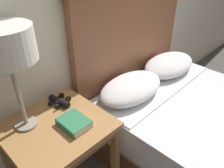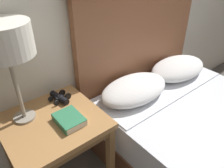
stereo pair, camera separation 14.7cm
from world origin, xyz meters
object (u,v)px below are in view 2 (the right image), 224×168
at_px(book_on_nightstand, 69,120).
at_px(nightstand, 53,129).
at_px(bed, 212,140).
at_px(binoculars_pair, 60,98).
at_px(table_lamp, 4,42).

bearing_deg(book_on_nightstand, nightstand, 125.85).
distance_m(nightstand, bed, 1.16).
bearing_deg(bed, nightstand, 148.89).
bearing_deg(binoculars_pair, table_lamp, -174.12).
bearing_deg(table_lamp, book_on_nightstand, -47.76).
height_order(nightstand, binoculars_pair, binoculars_pair).
relative_size(nightstand, binoculars_pair, 4.00).
height_order(nightstand, bed, bed).
bearing_deg(table_lamp, binoculars_pair, 5.88).
bearing_deg(binoculars_pair, book_on_nightstand, -104.77).
bearing_deg(book_on_nightstand, table_lamp, 132.24).
bearing_deg(table_lamp, nightstand, -43.03).
xyz_separation_m(nightstand, bed, (0.97, -0.58, -0.26)).
height_order(table_lamp, book_on_nightstand, table_lamp).
relative_size(book_on_nightstand, binoculars_pair, 1.11).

